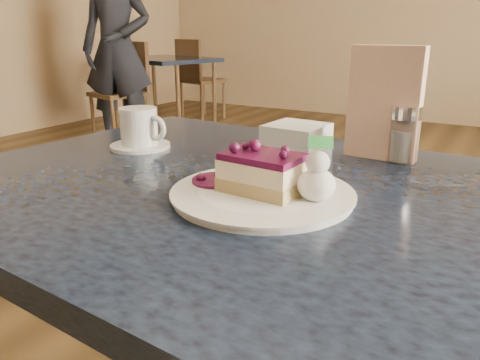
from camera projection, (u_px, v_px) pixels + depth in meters
The scene contains 11 objects.
main_table at pixel (277, 234), 0.81m from camera, with size 1.29×0.91×0.77m.
dessert_plate at pixel (262, 195), 0.74m from camera, with size 0.28×0.28×0.01m, color white.
cheesecake_slice at pixel (263, 173), 0.73m from camera, with size 0.13×0.10×0.06m.
whipped_cream at pixel (317, 184), 0.69m from camera, with size 0.06×0.06×0.05m.
berry_sauce at pixel (216, 180), 0.78m from camera, with size 0.08×0.08×0.01m, color #470B2F.
coffee_set at pixel (140, 130), 1.05m from camera, with size 0.14×0.13×0.09m.
menu_card at pixel (384, 104), 0.94m from camera, with size 0.14×0.03×0.23m, color #FFE3C4.
sugar_shaker at pixel (404, 133), 0.93m from camera, with size 0.06×0.06×0.11m.
napkin_stack at pixel (297, 136), 1.06m from camera, with size 0.12×0.12×0.05m, color white.
bg_table_far_left at pixel (167, 122), 5.06m from camera, with size 1.15×1.80×1.20m.
patron at pixel (117, 49), 4.14m from camera, with size 0.62×0.41×1.71m, color black.
Camera 1 is at (0.38, -0.71, 1.03)m, focal length 35.00 mm.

